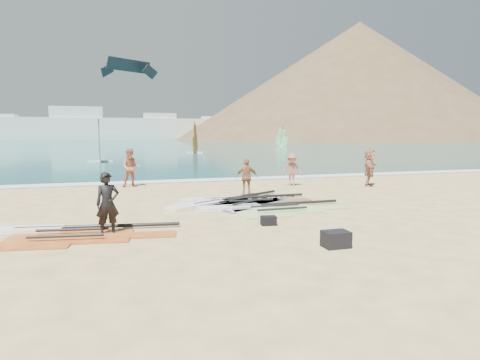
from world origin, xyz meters
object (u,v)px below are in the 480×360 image
object	(u,v)px
rig_orange	(235,201)
rig_red	(56,233)
beachgoer_left	(131,168)
beachgoer_back	(247,177)
person_wetsuit	(108,204)
beachgoer_right	(370,167)
gear_bag_far	(268,221)
rig_grey	(228,203)
gear_bag_near	(336,239)
rig_green	(262,209)
beachgoer_mid	(292,170)

from	to	relation	value
rig_orange	rig_red	world-z (taller)	rig_red
beachgoer_left	beachgoer_back	size ratio (longest dim) A/B	1.19
person_wetsuit	beachgoer_left	xyz separation A→B (m)	(0.89, 9.64, 0.13)
beachgoer_left	beachgoer_right	xyz separation A→B (m)	(11.70, -3.15, -0.02)
rig_orange	beachgoer_left	distance (m)	6.93
gear_bag_far	beachgoer_back	xyz separation A→B (m)	(1.05, 5.41, 0.68)
gear_bag_far	beachgoer_back	distance (m)	5.55
rig_orange	gear_bag_far	bearing A→B (deg)	-92.25
rig_red	beachgoer_back	world-z (taller)	beachgoer_back
rig_grey	gear_bag_near	world-z (taller)	gear_bag_near
gear_bag_far	beachgoer_right	xyz separation A→B (m)	(8.06, 6.67, 0.82)
rig_orange	beachgoer_right	world-z (taller)	beachgoer_right
rig_grey	gear_bag_far	bearing A→B (deg)	-115.10
rig_green	gear_bag_far	bearing A→B (deg)	-106.28
rig_green	rig_orange	xyz separation A→B (m)	(-0.46, 1.89, -0.00)
rig_red	rig_orange	bearing A→B (deg)	38.89
person_wetsuit	beachgoer_back	world-z (taller)	person_wetsuit
rig_green	rig_red	world-z (taller)	same
gear_bag_far	beachgoer_mid	bearing A→B (deg)	61.45
gear_bag_near	beachgoer_mid	world-z (taller)	beachgoer_mid
person_wetsuit	beachgoer_right	size ratio (longest dim) A/B	0.89
rig_orange	beachgoer_mid	xyz separation A→B (m)	(4.11, 3.73, 0.80)
rig_orange	beachgoer_mid	bearing A→B (deg)	41.97
person_wetsuit	rig_green	bearing A→B (deg)	7.93
beachgoer_left	person_wetsuit	bearing A→B (deg)	-95.27
rig_green	person_wetsuit	size ratio (longest dim) A/B	3.22
rig_grey	rig_orange	world-z (taller)	rig_grey
rig_grey	beachgoer_left	xyz separation A→B (m)	(-3.37, 6.16, 0.93)
gear_bag_far	person_wetsuit	world-z (taller)	person_wetsuit
gear_bag_near	beachgoer_left	world-z (taller)	beachgoer_left
gear_bag_far	beachgoer_left	xyz separation A→B (m)	(-3.65, 9.82, 0.84)
beachgoer_left	rig_green	bearing A→B (deg)	-60.81
rig_green	rig_red	size ratio (longest dim) A/B	0.98
rig_green	person_wetsuit	bearing A→B (deg)	-159.36
rig_red	beachgoer_right	bearing A→B (deg)	32.11
beachgoer_back	beachgoer_left	bearing A→B (deg)	-34.49
rig_red	beachgoer_left	xyz separation A→B (m)	(2.25, 9.29, 0.93)
beachgoer_mid	beachgoer_right	size ratio (longest dim) A/B	0.88
rig_grey	gear_bag_near	size ratio (longest dim) A/B	9.16
beachgoer_right	rig_red	bearing A→B (deg)	152.61
rig_green	rig_orange	size ratio (longest dim) A/B	1.04
gear_bag_near	beachgoer_right	world-z (taller)	beachgoer_right
rig_grey	rig_orange	distance (m)	0.60
person_wetsuit	beachgoer_right	distance (m)	14.17
gear_bag_far	beachgoer_right	world-z (taller)	beachgoer_right
rig_orange	beachgoer_right	bearing A→B (deg)	17.79
rig_green	beachgoer_mid	world-z (taller)	beachgoer_mid
gear_bag_far	beachgoer_right	size ratio (longest dim) A/B	0.23
rig_orange	person_wetsuit	xyz separation A→B (m)	(-4.68, -3.92, 0.80)
rig_orange	gear_bag_near	bearing A→B (deg)	-85.31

